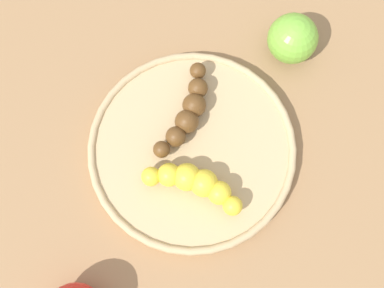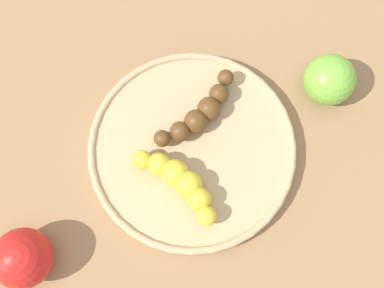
# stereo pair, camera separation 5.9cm
# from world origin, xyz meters

# --- Properties ---
(ground_plane) EXTENTS (2.40, 2.40, 0.00)m
(ground_plane) POSITION_xyz_m (0.00, 0.00, 0.00)
(ground_plane) COLOR #936D47
(fruit_bowl) EXTENTS (0.27, 0.27, 0.02)m
(fruit_bowl) POSITION_xyz_m (0.00, 0.00, 0.01)
(fruit_bowl) COLOR tan
(fruit_bowl) RESTS_ON ground_plane
(banana_overripe) EXTENTS (0.13, 0.07, 0.03)m
(banana_overripe) POSITION_xyz_m (-0.03, -0.04, 0.03)
(banana_overripe) COLOR #593819
(banana_overripe) RESTS_ON fruit_bowl
(banana_yellow) EXTENTS (0.07, 0.12, 0.03)m
(banana_yellow) POSITION_xyz_m (0.03, 0.04, 0.04)
(banana_yellow) COLOR yellow
(banana_yellow) RESTS_ON fruit_bowl
(apple_red) EXTENTS (0.07, 0.07, 0.07)m
(apple_red) POSITION_xyz_m (0.24, 0.05, 0.04)
(apple_red) COLOR red
(apple_red) RESTS_ON ground_plane
(apple_green) EXTENTS (0.07, 0.07, 0.07)m
(apple_green) POSITION_xyz_m (-0.20, -0.01, 0.03)
(apple_green) COLOR #72B238
(apple_green) RESTS_ON ground_plane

